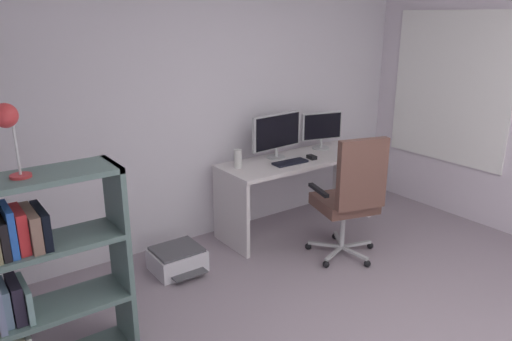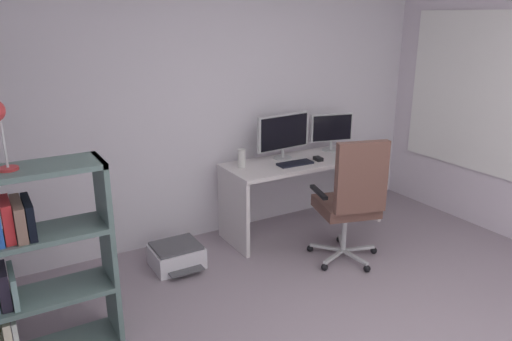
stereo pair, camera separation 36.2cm
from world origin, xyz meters
TOP-DOWN VIEW (x-y plane):
  - wall_back at (0.00, 2.78)m, footprint 4.66×0.10m
  - window_pane at (2.32, 1.81)m, footprint 0.01×1.25m
  - window_frame at (2.32, 1.81)m, footprint 0.02×1.33m
  - desk at (0.75, 2.34)m, footprint 1.60×0.58m
  - monitor_main at (0.58, 2.47)m, footprint 0.59×0.18m
  - monitor_secondary at (1.17, 2.47)m, footprint 0.44×0.18m
  - keyboard at (0.57, 2.25)m, footprint 0.34×0.14m
  - computer_mouse at (0.84, 2.25)m, footprint 0.07×0.11m
  - desktop_speaker at (0.10, 2.43)m, footprint 0.07×0.07m
  - office_chair at (0.66, 1.55)m, footprint 0.63×0.62m
  - bookshelf at (-1.83, 1.60)m, footprint 0.83×0.33m
  - desk_lamp at (-1.84, 1.60)m, footprint 0.15×0.13m
  - printer at (-0.63, 2.25)m, footprint 0.41×0.44m

SIDE VIEW (x-z plane):
  - printer at x=-0.63m, z-range 0.00..0.20m
  - desk at x=0.75m, z-range 0.18..0.90m
  - office_chair at x=0.66m, z-range 0.05..1.17m
  - bookshelf at x=-1.83m, z-range 0.01..1.24m
  - keyboard at x=0.57m, z-range 0.72..0.74m
  - computer_mouse at x=0.84m, z-range 0.72..0.76m
  - desktop_speaker at x=0.10m, z-range 0.72..0.89m
  - monitor_secondary at x=1.17m, z-range 0.75..1.13m
  - monitor_main at x=0.58m, z-range 0.76..1.19m
  - wall_back at x=0.00m, z-range 0.00..2.58m
  - window_pane at x=2.32m, z-range 0.60..2.05m
  - window_frame at x=2.32m, z-range 0.56..2.09m
  - desk_lamp at x=-1.84m, z-range 1.34..1.73m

